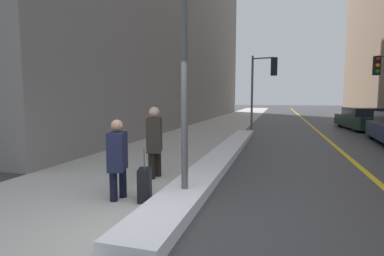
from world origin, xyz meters
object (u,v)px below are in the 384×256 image
(pedestrian_trailing, at_px, (155,139))
(rolling_suitcase, at_px, (145,185))
(lamp_post, at_px, (184,11))
(traffic_light_near, at_px, (265,77))
(parked_car_dark_green, at_px, (362,119))
(pedestrian_with_shoulder_bag, at_px, (118,156))

(pedestrian_trailing, distance_m, rolling_suitcase, 1.72)
(lamp_post, xyz_separation_m, rolling_suitcase, (-0.66, -0.29, -3.06))
(traffic_light_near, xyz_separation_m, parked_car_dark_green, (5.48, 3.91, -2.32))
(pedestrian_with_shoulder_bag, bearing_deg, parked_car_dark_green, 136.38)
(pedestrian_with_shoulder_bag, bearing_deg, lamp_post, 88.13)
(pedestrian_with_shoulder_bag, distance_m, rolling_suitcase, 0.73)
(pedestrian_with_shoulder_bag, height_order, pedestrian_trailing, pedestrian_trailing)
(lamp_post, xyz_separation_m, parked_car_dark_green, (6.38, 14.79, -2.75))
(traffic_light_near, height_order, pedestrian_trailing, traffic_light_near)
(lamp_post, relative_size, pedestrian_trailing, 3.44)
(lamp_post, distance_m, rolling_suitcase, 3.14)
(lamp_post, distance_m, traffic_light_near, 10.92)
(traffic_light_near, distance_m, parked_car_dark_green, 7.12)
(traffic_light_near, bearing_deg, pedestrian_with_shoulder_bag, -91.59)
(rolling_suitcase, bearing_deg, parked_car_dark_green, 137.92)
(traffic_light_near, distance_m, rolling_suitcase, 11.58)
(parked_car_dark_green, height_order, rolling_suitcase, parked_car_dark_green)
(parked_car_dark_green, bearing_deg, lamp_post, 150.87)
(pedestrian_with_shoulder_bag, bearing_deg, traffic_light_near, 152.44)
(lamp_post, height_order, rolling_suitcase, lamp_post)
(pedestrian_trailing, height_order, rolling_suitcase, pedestrian_trailing)
(lamp_post, bearing_deg, traffic_light_near, 85.24)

